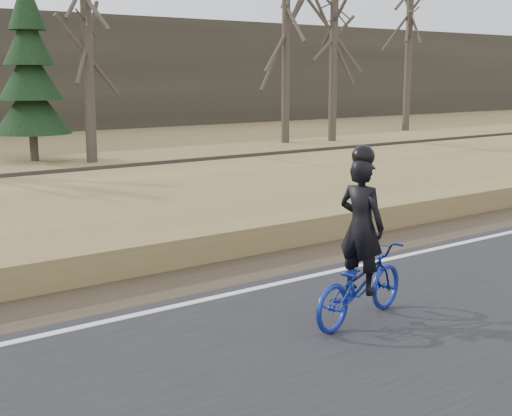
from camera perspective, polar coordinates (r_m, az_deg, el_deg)
edge_line at (r=13.70m, az=19.29°, el=-1.94°), size 120.00×0.12×0.01m
shoulder at (r=14.27m, az=15.97°, el=-1.44°), size 120.00×1.60×0.04m
embankment at (r=16.19m, az=7.57°, el=1.00°), size 120.00×5.00×0.44m
ballast at (r=19.06m, az=-0.41°, el=2.56°), size 120.00×3.00×0.45m
railroad at (r=19.02m, az=-0.41°, el=3.46°), size 120.00×2.40×0.29m
cyclist at (r=8.38m, az=8.33°, el=-4.66°), size 1.78×0.94×2.07m
bare_tree_near_left at (r=24.48m, az=-13.34°, el=12.30°), size 0.36×0.36×7.46m
bare_tree_center at (r=30.90m, az=2.42°, el=14.25°), size 0.36×0.36×9.70m
bare_tree_right at (r=31.87m, az=6.24°, el=12.76°), size 0.36×0.36×8.24m
bare_tree_far_right at (r=38.60m, az=12.12°, el=12.71°), size 0.36×0.36×8.90m
conifer at (r=25.34m, az=-17.65°, el=10.17°), size 2.60×2.60×6.16m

